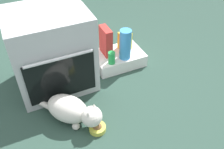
{
  "coord_description": "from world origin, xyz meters",
  "views": [
    {
      "loc": [
        -0.21,
        -1.39,
        1.57
      ],
      "look_at": [
        0.43,
        0.02,
        0.25
      ],
      "focal_mm": 39.78,
      "sensor_mm": 36.0,
      "label": 1
    }
  ],
  "objects_px": {
    "oven": "(51,51)",
    "snack_bag": "(125,41)",
    "water_bottle": "(125,44)",
    "soda_can": "(112,58)",
    "cereal_box": "(106,41)",
    "food_bowl": "(97,128)",
    "cat": "(72,110)",
    "pantry_cabinet": "(118,58)"
  },
  "relations": [
    {
      "from": "food_bowl",
      "to": "cereal_box",
      "type": "xyz_separation_m",
      "value": [
        0.4,
        0.74,
        0.24
      ]
    },
    {
      "from": "snack_bag",
      "to": "cereal_box",
      "type": "bearing_deg",
      "value": 179.94
    },
    {
      "from": "oven",
      "to": "pantry_cabinet",
      "type": "xyz_separation_m",
      "value": [
        0.64,
        0.02,
        -0.29
      ]
    },
    {
      "from": "water_bottle",
      "to": "cereal_box",
      "type": "xyz_separation_m",
      "value": [
        -0.14,
        0.14,
        -0.01
      ]
    },
    {
      "from": "snack_bag",
      "to": "food_bowl",
      "type": "bearing_deg",
      "value": -128.98
    },
    {
      "from": "soda_can",
      "to": "water_bottle",
      "type": "bearing_deg",
      "value": 10.41
    },
    {
      "from": "snack_bag",
      "to": "pantry_cabinet",
      "type": "bearing_deg",
      "value": -151.22
    },
    {
      "from": "cat",
      "to": "snack_bag",
      "type": "relative_size",
      "value": 3.29
    },
    {
      "from": "oven",
      "to": "pantry_cabinet",
      "type": "distance_m",
      "value": 0.71
    },
    {
      "from": "cat",
      "to": "soda_can",
      "type": "height_order",
      "value": "soda_can"
    },
    {
      "from": "food_bowl",
      "to": "cat",
      "type": "height_order",
      "value": "cat"
    },
    {
      "from": "pantry_cabinet",
      "to": "soda_can",
      "type": "relative_size",
      "value": 4.08
    },
    {
      "from": "water_bottle",
      "to": "soda_can",
      "type": "height_order",
      "value": "water_bottle"
    },
    {
      "from": "snack_bag",
      "to": "cereal_box",
      "type": "height_order",
      "value": "cereal_box"
    },
    {
      "from": "cat",
      "to": "water_bottle",
      "type": "distance_m",
      "value": 0.82
    },
    {
      "from": "water_bottle",
      "to": "cereal_box",
      "type": "bearing_deg",
      "value": 134.48
    },
    {
      "from": "oven",
      "to": "food_bowl",
      "type": "distance_m",
      "value": 0.76
    },
    {
      "from": "pantry_cabinet",
      "to": "food_bowl",
      "type": "distance_m",
      "value": 0.86
    },
    {
      "from": "oven",
      "to": "snack_bag",
      "type": "height_order",
      "value": "oven"
    },
    {
      "from": "water_bottle",
      "to": "snack_bag",
      "type": "bearing_deg",
      "value": 64.07
    },
    {
      "from": "cat",
      "to": "soda_can",
      "type": "distance_m",
      "value": 0.66
    },
    {
      "from": "cat",
      "to": "water_bottle",
      "type": "height_order",
      "value": "water_bottle"
    },
    {
      "from": "oven",
      "to": "snack_bag",
      "type": "distance_m",
      "value": 0.75
    },
    {
      "from": "oven",
      "to": "cat",
      "type": "xyz_separation_m",
      "value": [
        -0.0,
        -0.5,
        -0.23
      ]
    },
    {
      "from": "pantry_cabinet",
      "to": "snack_bag",
      "type": "xyz_separation_m",
      "value": [
        0.09,
        0.05,
        0.15
      ]
    },
    {
      "from": "water_bottle",
      "to": "cereal_box",
      "type": "distance_m",
      "value": 0.2
    },
    {
      "from": "oven",
      "to": "cat",
      "type": "bearing_deg",
      "value": -90.45
    },
    {
      "from": "soda_can",
      "to": "snack_bag",
      "type": "bearing_deg",
      "value": 37.27
    },
    {
      "from": "water_bottle",
      "to": "pantry_cabinet",
      "type": "bearing_deg",
      "value": 106.38
    },
    {
      "from": "snack_bag",
      "to": "soda_can",
      "type": "bearing_deg",
      "value": -142.73
    },
    {
      "from": "food_bowl",
      "to": "water_bottle",
      "type": "distance_m",
      "value": 0.84
    },
    {
      "from": "pantry_cabinet",
      "to": "food_bowl",
      "type": "bearing_deg",
      "value": -126.26
    },
    {
      "from": "water_bottle",
      "to": "cereal_box",
      "type": "relative_size",
      "value": 1.07
    },
    {
      "from": "cat",
      "to": "snack_bag",
      "type": "xyz_separation_m",
      "value": [
        0.74,
        0.58,
        0.09
      ]
    },
    {
      "from": "oven",
      "to": "cereal_box",
      "type": "relative_size",
      "value": 2.54
    },
    {
      "from": "pantry_cabinet",
      "to": "cereal_box",
      "type": "distance_m",
      "value": 0.24
    },
    {
      "from": "cat",
      "to": "snack_bag",
      "type": "height_order",
      "value": "snack_bag"
    },
    {
      "from": "food_bowl",
      "to": "snack_bag",
      "type": "distance_m",
      "value": 0.97
    },
    {
      "from": "oven",
      "to": "cereal_box",
      "type": "height_order",
      "value": "oven"
    },
    {
      "from": "oven",
      "to": "soda_can",
      "type": "xyz_separation_m",
      "value": [
        0.52,
        -0.1,
        -0.17
      ]
    },
    {
      "from": "snack_bag",
      "to": "soda_can",
      "type": "relative_size",
      "value": 1.5
    },
    {
      "from": "food_bowl",
      "to": "water_bottle",
      "type": "xyz_separation_m",
      "value": [
        0.53,
        0.6,
        0.25
      ]
    }
  ]
}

